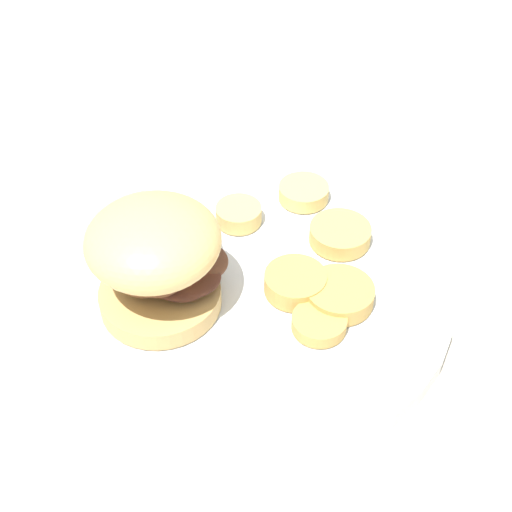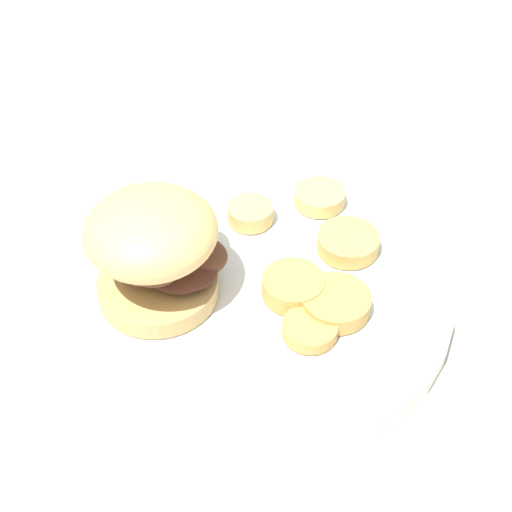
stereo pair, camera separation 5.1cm
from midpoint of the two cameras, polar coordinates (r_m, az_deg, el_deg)
The scene contains 9 objects.
ground_plane at distance 0.54m, azimuth 2.70°, elevation -3.41°, with size 4.00×4.00×0.00m, color #B2A899.
dinner_plate at distance 0.54m, azimuth 2.74°, elevation -2.68°, with size 0.29×0.29×0.02m.
sandwich at distance 0.50m, azimuth -4.94°, elevation 0.51°, with size 0.09×0.13×0.08m.
potato_round_0 at distance 0.51m, azimuth 9.28°, elevation -3.83°, with size 0.05×0.05×0.01m, color tan.
potato_round_1 at distance 0.56m, azimuth 10.00°, elevation 0.96°, with size 0.05×0.05×0.01m, color tan.
potato_round_2 at distance 0.50m, azimuth 7.31°, elevation -5.97°, with size 0.04×0.04×0.01m, color tan.
potato_round_3 at distance 0.60m, azimuth 7.58°, elevation 4.59°, with size 0.04×0.04×0.01m, color #DBB766.
potato_round_4 at distance 0.58m, azimuth 2.10°, elevation 3.33°, with size 0.04×0.04×0.01m, color #DBB766.
potato_round_5 at distance 0.52m, azimuth 5.83°, elevation -2.59°, with size 0.05×0.05×0.02m, color tan.
Camera 2 is at (-0.17, 0.33, 0.40)m, focal length 50.00 mm.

